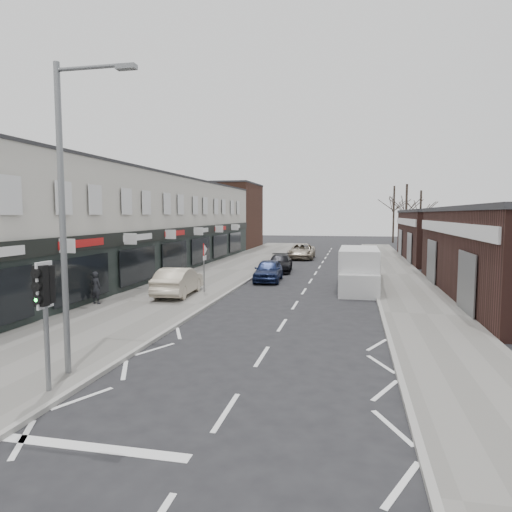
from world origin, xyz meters
The scene contains 20 objects.
ground centered at (0.00, 0.00, 0.00)m, with size 160.00×160.00×0.00m, color black.
pavement_left centered at (-6.75, 22.00, 0.06)m, with size 5.50×64.00×0.12m, color slate.
pavement_right centered at (5.75, 22.00, 0.06)m, with size 3.50×64.00×0.12m, color slate.
shop_terrace_left centered at (-13.50, 19.50, 3.55)m, with size 8.00×41.00×7.10m, color beige.
brick_block_far centered at (-13.50, 45.00, 4.00)m, with size 8.00×10.00×8.00m, color #4E2D21.
right_unit_far centered at (12.50, 34.00, 2.25)m, with size 10.00×16.00×4.50m, color #371D19.
tree_far_a centered at (9.00, 48.00, 0.00)m, with size 3.60×3.60×8.00m, color #382D26, non-canonical shape.
tree_far_b centered at (11.50, 54.00, 0.00)m, with size 3.60×3.60×7.50m, color #382D26, non-canonical shape.
tree_far_c centered at (8.50, 60.00, 0.00)m, with size 3.60×3.60×8.50m, color #382D26, non-canonical shape.
traffic_light centered at (-4.40, -2.02, 2.41)m, with size 0.28×0.60×3.10m.
street_lamp centered at (-4.53, -0.80, 4.62)m, with size 2.23×0.22×8.00m.
warning_sign centered at (-5.16, 12.00, 2.20)m, with size 0.12×0.80×2.70m.
white_van centered at (3.00, 15.24, 1.12)m, with size 2.18×6.09×2.37m.
sedan_on_pavement centered at (-6.21, 10.81, 0.84)m, with size 1.53×4.39×1.44m, color #C4B59C.
pedestrian centered at (-9.10, 7.79, 0.88)m, with size 0.56×0.37×1.53m, color black.
parked_car_left_a centered at (-2.67, 17.38, 0.69)m, with size 1.64×4.08×1.39m, color #152044.
parked_car_left_b centered at (-2.71, 22.36, 0.63)m, with size 1.78×4.38×1.27m, color black.
parked_car_left_c centered at (-2.20, 32.60, 0.72)m, with size 2.40×5.20×1.45m, color tan.
parked_car_right_a centered at (3.50, 18.93, 0.81)m, with size 1.72×4.93×1.62m, color silver.
parked_car_right_b centered at (3.44, 27.76, 0.73)m, with size 1.73×4.29×1.46m, color black.
Camera 1 is at (2.65, -11.28, 4.33)m, focal length 32.00 mm.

